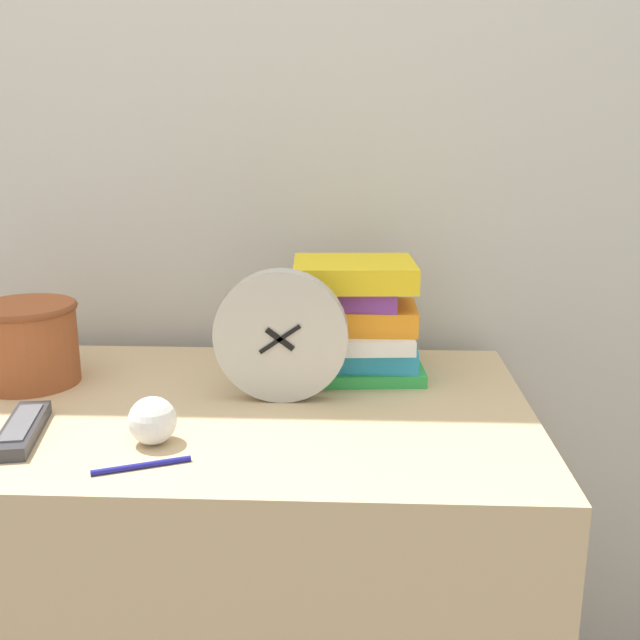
% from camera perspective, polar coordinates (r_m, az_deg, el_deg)
% --- Properties ---
extents(wall_back, '(6.00, 0.04, 2.40)m').
position_cam_1_polar(wall_back, '(1.52, -7.75, 16.91)').
color(wall_back, beige).
rests_on(wall_back, ground_plane).
extents(desk, '(1.10, 0.62, 0.70)m').
position_cam_1_polar(desk, '(1.40, -9.35, -19.86)').
color(desk, tan).
rests_on(desk, ground_plane).
extents(desk_clock, '(0.22, 0.04, 0.22)m').
position_cam_1_polar(desk_clock, '(1.20, -3.00, -1.25)').
color(desk_clock, '#B7B2A8').
rests_on(desk_clock, desk).
extents(book_stack, '(0.24, 0.20, 0.21)m').
position_cam_1_polar(book_stack, '(1.32, 2.81, 0.17)').
color(book_stack, green).
rests_on(book_stack, desk).
extents(basket, '(0.18, 0.18, 0.14)m').
position_cam_1_polar(basket, '(1.38, -21.41, -1.49)').
color(basket, '#994C28').
rests_on(basket, desk).
extents(tv_remote, '(0.08, 0.19, 0.02)m').
position_cam_1_polar(tv_remote, '(1.17, -21.75, -7.74)').
color(tv_remote, '#333338').
rests_on(tv_remote, desk).
extents(crumpled_paper_ball, '(0.07, 0.07, 0.07)m').
position_cam_1_polar(crumpled_paper_ball, '(1.09, -12.65, -7.49)').
color(crumpled_paper_ball, white).
rests_on(crumpled_paper_ball, desk).
extents(pen, '(0.12, 0.06, 0.01)m').
position_cam_1_polar(pen, '(1.03, -13.44, -10.74)').
color(pen, navy).
rests_on(pen, desk).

